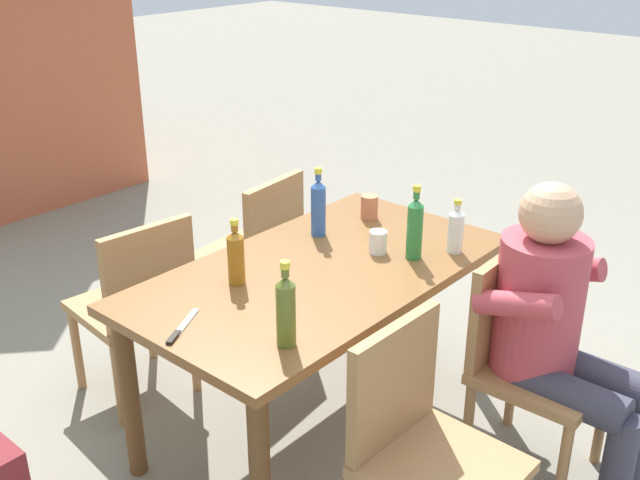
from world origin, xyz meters
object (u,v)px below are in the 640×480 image
object	(u,v)px
bottle_green	(415,227)
bottle_clear	(456,230)
chair_far_left	(139,301)
cup_terracotta	(369,207)
chair_near_right	(524,354)
bottle_blue	(318,206)
chair_near_left	(422,443)
table_knife	(181,329)
dining_table	(320,290)
bottle_amber	(236,256)
bottle_olive	(286,309)
cup_white	(378,242)
person_in_white_shirt	(557,325)
chair_far_right	(257,249)

from	to	relation	value
bottle_green	bottle_clear	bearing A→B (deg)	-30.37
chair_far_left	cup_terracotta	distance (m)	1.10
chair_near_right	bottle_blue	distance (m)	1.03
chair_near_left	table_knife	xyz separation A→B (m)	(-0.32, 0.77, 0.26)
chair_near_left	bottle_clear	bearing A→B (deg)	26.48
dining_table	bottle_amber	world-z (taller)	bottle_amber
dining_table	bottle_clear	xyz separation A→B (m)	(0.48, -0.31, 0.20)
bottle_olive	cup_white	size ratio (longest dim) A/B	3.16
dining_table	person_in_white_shirt	world-z (taller)	person_in_white_shirt
chair_far_right	person_in_white_shirt	size ratio (longest dim) A/B	0.74
chair_near_right	cup_terracotta	size ratio (longest dim) A/B	7.89
dining_table	bottle_amber	bearing A→B (deg)	153.31
bottle_green	cup_terracotta	distance (m)	0.46
chair_far_left	bottle_blue	size ratio (longest dim) A/B	2.88
dining_table	bottle_amber	size ratio (longest dim) A/B	5.98
bottle_clear	bottle_green	size ratio (longest dim) A/B	0.74
chair_near_right	person_in_white_shirt	size ratio (longest dim) A/B	0.74
bottle_blue	bottle_green	bearing A→B (deg)	-80.75
dining_table	chair_far_left	bearing A→B (deg)	116.15
dining_table	cup_terracotta	world-z (taller)	cup_terracotta
person_in_white_shirt	bottle_amber	bearing A→B (deg)	123.34
chair_far_right	chair_far_left	bearing A→B (deg)	-180.00
dining_table	chair_near_left	distance (m)	0.82
person_in_white_shirt	bottle_olive	size ratio (longest dim) A/B	3.98
person_in_white_shirt	bottle_blue	size ratio (longest dim) A/B	3.91
chair_near_right	chair_far_right	xyz separation A→B (m)	(0.01, 1.45, 0.00)
cup_terracotta	table_knife	size ratio (longest dim) A/B	0.50
dining_table	chair_far_right	bearing A→B (deg)	63.83
dining_table	chair_near_right	distance (m)	0.82
bottle_olive	bottle_green	world-z (taller)	bottle_green
person_in_white_shirt	chair_far_right	bearing A→B (deg)	89.67
bottle_blue	cup_terracotta	world-z (taller)	bottle_blue
cup_white	bottle_blue	bearing A→B (deg)	93.68
bottle_clear	table_knife	xyz separation A→B (m)	(-1.14, 0.36, -0.09)
person_in_white_shirt	bottle_clear	world-z (taller)	person_in_white_shirt
bottle_olive	bottle_green	xyz separation A→B (m)	(0.82, 0.07, 0.01)
chair_near_left	cup_terracotta	size ratio (longest dim) A/B	7.89
bottle_olive	bottle_blue	bearing A→B (deg)	34.53
table_knife	dining_table	bearing A→B (deg)	-3.57
dining_table	chair_far_left	world-z (taller)	chair_far_left
bottle_amber	cup_terracotta	bearing A→B (deg)	1.39
chair_far_left	cup_terracotta	size ratio (longest dim) A/B	7.89
dining_table	bottle_amber	distance (m)	0.40
chair_near_left	bottle_amber	size ratio (longest dim) A/B	3.37
dining_table	cup_white	xyz separation A→B (m)	(0.27, -0.08, 0.14)
bottle_olive	bottle_clear	distance (m)	0.98
bottle_amber	bottle_clear	bearing A→B (deg)	-30.85
dining_table	person_in_white_shirt	xyz separation A→B (m)	(0.35, -0.83, 0.01)
cup_terracotta	table_knife	distance (m)	1.21
chair_far_left	bottle_amber	size ratio (longest dim) A/B	3.37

